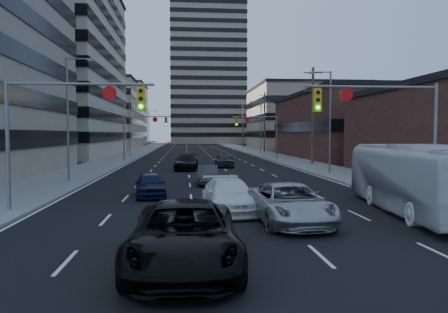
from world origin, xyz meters
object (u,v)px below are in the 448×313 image
white_van (229,196)px  silver_suv (289,204)px  black_pickup (184,235)px  sedan_blue (150,185)px  transit_bus (413,179)px

white_van → silver_suv: bearing=-57.5°
black_pickup → white_van: 8.38m
silver_suv → sedan_blue: bearing=124.4°
white_van → silver_suv: 3.45m
silver_suv → transit_bus: bearing=12.3°
silver_suv → transit_bus: 6.33m
white_van → transit_bus: transit_bus is taller
black_pickup → transit_bus: 12.45m
white_van → sedan_blue: (-3.96, 5.07, -0.06)m
silver_suv → transit_bus: transit_bus is taller
black_pickup → silver_suv: black_pickup is taller
white_van → sedan_blue: white_van is taller
transit_bus → sedan_blue: transit_bus is taller
black_pickup → sedan_blue: (-1.94, 13.21, -0.18)m
black_pickup → silver_suv: 6.81m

